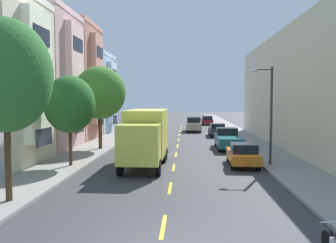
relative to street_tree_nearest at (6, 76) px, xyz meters
name	(u,v)px	position (x,y,z in m)	size (l,w,h in m)	color
ground_plane	(179,137)	(6.40, 25.85, -5.17)	(160.00, 160.00, 0.00)	#38383A
sidewalk_left	(114,138)	(-0.70, 23.85, -5.10)	(3.20, 120.00, 0.14)	gray
sidewalk_right	(245,138)	(13.50, 23.85, -5.10)	(3.20, 120.00, 0.14)	gray
lane_centerline_dashes	(178,142)	(6.40, 20.35, -5.17)	(0.14, 47.20, 0.01)	yellow
townhouse_third_rose	(10,83)	(-7.62, 14.87, 0.46)	(11.46, 7.00, 11.67)	#CC9E9E
townhouse_fourth_terracotta	(36,84)	(-8.55, 22.07, 0.69)	(13.31, 7.00, 12.13)	#B27560
townhouse_fifth_powder_blue	(70,95)	(-7.47, 29.27, -0.39)	(11.15, 7.00, 9.96)	#9EB7CC
street_tree_nearest	(6,76)	(0.00, 0.00, 0.00)	(3.65, 3.65, 7.32)	#47331E
street_tree_second	(70,104)	(0.00, 7.45, -1.24)	(3.12, 3.12, 5.56)	#47331E
street_tree_third	(100,93)	(0.00, 14.91, -0.38)	(4.30, 4.30, 6.86)	#47331E
street_lamp	(269,107)	(12.33, 8.49, -1.44)	(1.35, 0.28, 6.14)	#38383D
delivery_box_truck	(146,135)	(4.60, 8.39, -3.19)	(2.49, 7.39, 3.56)	#D8D84C
parked_suv_white	(137,131)	(2.13, 21.47, -4.19)	(2.06, 4.84, 1.93)	silver
parked_hatchback_charcoal	(217,130)	(10.76, 26.31, -4.42)	(1.79, 4.02, 1.50)	#333338
parked_wagon_burgundy	(207,120)	(10.79, 45.09, -4.37)	(1.85, 4.71, 1.50)	maroon
parked_sedan_navy	(148,125)	(1.97, 33.89, -4.42)	(1.92, 4.55, 1.43)	navy
parked_pickup_teal	(228,139)	(10.79, 16.36, -4.35)	(2.06, 5.32, 1.73)	#195B60
parked_sedan_silver	(159,118)	(2.16, 50.58, -4.42)	(1.82, 4.51, 1.43)	#B2B5BA
parked_hatchback_orange	(243,154)	(10.77, 8.47, -4.42)	(1.85, 4.05, 1.50)	orange
moving_champagne_sedan	(194,124)	(8.20, 32.39, -4.19)	(1.95, 4.80, 1.93)	tan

